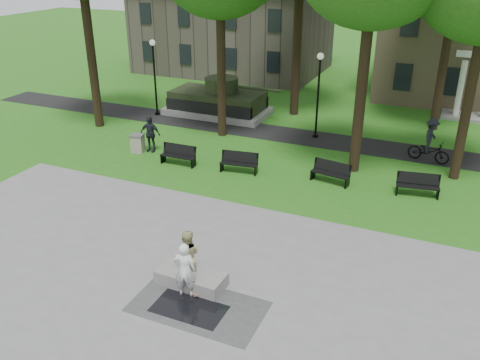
{
  "coord_description": "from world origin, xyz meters",
  "views": [
    {
      "loc": [
        7.55,
        -14.35,
        9.84
      ],
      "look_at": [
        0.16,
        2.44,
        1.4
      ],
      "focal_mm": 38.0,
      "sensor_mm": 36.0,
      "label": 1
    }
  ],
  "objects_px": {
    "friend_watching": "(187,256)",
    "trash_bin": "(138,143)",
    "cyclist": "(430,144)",
    "concrete_block": "(191,278)",
    "skateboarder": "(185,270)",
    "park_bench_0": "(179,154)"
  },
  "relations": [
    {
      "from": "friend_watching",
      "to": "trash_bin",
      "type": "relative_size",
      "value": 1.88
    },
    {
      "from": "friend_watching",
      "to": "trash_bin",
      "type": "height_order",
      "value": "friend_watching"
    },
    {
      "from": "friend_watching",
      "to": "cyclist",
      "type": "bearing_deg",
      "value": -138.24
    },
    {
      "from": "park_bench_0",
      "to": "concrete_block",
      "type": "bearing_deg",
      "value": -59.09
    },
    {
      "from": "skateboarder",
      "to": "trash_bin",
      "type": "xyz_separation_m",
      "value": [
        -8.26,
        9.6,
        -0.45
      ]
    },
    {
      "from": "friend_watching",
      "to": "park_bench_0",
      "type": "bearing_deg",
      "value": -82.45
    },
    {
      "from": "concrete_block",
      "to": "trash_bin",
      "type": "height_order",
      "value": "trash_bin"
    },
    {
      "from": "concrete_block",
      "to": "friend_watching",
      "type": "relative_size",
      "value": 1.22
    },
    {
      "from": "concrete_block",
      "to": "friend_watching",
      "type": "distance_m",
      "value": 0.72
    },
    {
      "from": "trash_bin",
      "to": "friend_watching",
      "type": "bearing_deg",
      "value": -48.24
    },
    {
      "from": "concrete_block",
      "to": "trash_bin",
      "type": "bearing_deg",
      "value": 132.01
    },
    {
      "from": "park_bench_0",
      "to": "skateboarder",
      "type": "bearing_deg",
      "value": -60.19
    },
    {
      "from": "park_bench_0",
      "to": "trash_bin",
      "type": "xyz_separation_m",
      "value": [
        -2.82,
        0.59,
        -0.04
      ]
    },
    {
      "from": "skateboarder",
      "to": "friend_watching",
      "type": "distance_m",
      "value": 0.74
    },
    {
      "from": "concrete_block",
      "to": "friend_watching",
      "type": "xyz_separation_m",
      "value": [
        -0.2,
        0.15,
        0.68
      ]
    },
    {
      "from": "skateboarder",
      "to": "park_bench_0",
      "type": "relative_size",
      "value": 1.01
    },
    {
      "from": "skateboarder",
      "to": "friend_watching",
      "type": "relative_size",
      "value": 1.01
    },
    {
      "from": "concrete_block",
      "to": "skateboarder",
      "type": "height_order",
      "value": "skateboarder"
    },
    {
      "from": "concrete_block",
      "to": "cyclist",
      "type": "bearing_deg",
      "value": 66.83
    },
    {
      "from": "skateboarder",
      "to": "concrete_block",
      "type": "bearing_deg",
      "value": -93.45
    },
    {
      "from": "park_bench_0",
      "to": "friend_watching",
      "type": "bearing_deg",
      "value": -59.64
    },
    {
      "from": "friend_watching",
      "to": "trash_bin",
      "type": "xyz_separation_m",
      "value": [
        -7.96,
        8.92,
        -0.44
      ]
    }
  ]
}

